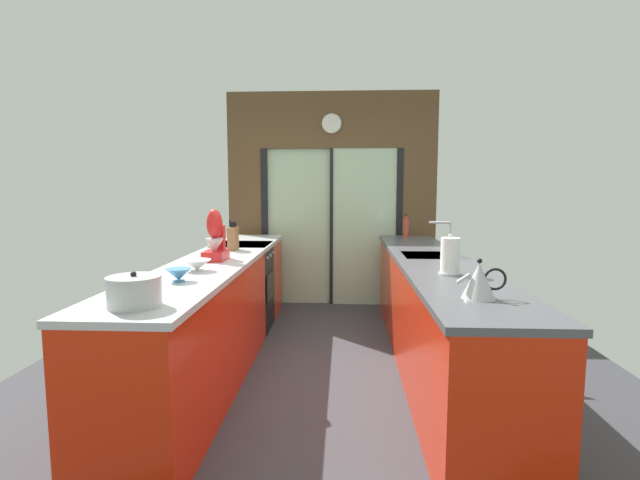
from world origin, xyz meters
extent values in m
cube|color=#38383D|center=(0.00, 0.60, -0.01)|extent=(5.04, 7.60, 0.02)
cube|color=brown|center=(0.00, 2.40, 2.35)|extent=(2.64, 0.08, 0.70)
cube|color=#B2D1AD|center=(-0.42, 2.42, 1.00)|extent=(0.80, 0.02, 2.00)
cube|color=#B2D1AD|center=(0.42, 2.38, 1.00)|extent=(0.80, 0.02, 2.00)
cube|color=black|center=(-0.86, 2.40, 1.00)|extent=(0.08, 0.10, 2.00)
cube|color=black|center=(0.86, 2.40, 1.00)|extent=(0.08, 0.10, 2.00)
cube|color=black|center=(0.00, 2.40, 1.00)|extent=(0.04, 0.10, 2.00)
cube|color=brown|center=(-1.11, 2.40, 1.00)|extent=(0.42, 0.08, 2.00)
cube|color=brown|center=(1.11, 2.40, 1.00)|extent=(0.42, 0.08, 2.00)
cylinder|color=white|center=(0.00, 2.34, 2.30)|extent=(0.23, 0.03, 0.23)
torus|color=beige|center=(0.00, 2.34, 2.30)|extent=(0.25, 0.02, 0.25)
cube|color=red|center=(-0.91, -0.33, 0.44)|extent=(0.58, 2.55, 0.88)
cube|color=red|center=(-0.91, 1.88, 0.44)|extent=(0.58, 0.65, 0.88)
cube|color=#BCBCC1|center=(-0.91, 0.30, 0.90)|extent=(0.62, 3.80, 0.04)
cube|color=red|center=(0.91, 0.30, 0.44)|extent=(0.58, 3.80, 0.88)
cube|color=#4C4C51|center=(0.91, 0.30, 0.90)|extent=(0.62, 3.80, 0.04)
cube|color=#B7BABC|center=(0.89, 0.55, 0.90)|extent=(0.40, 0.48, 0.05)
cylinder|color=#B7BABC|center=(1.09, 0.55, 1.07)|extent=(0.02, 0.02, 0.30)
cylinder|color=#B7BABC|center=(1.00, 0.55, 1.21)|extent=(0.18, 0.02, 0.02)
cube|color=black|center=(-0.91, 1.25, 0.44)|extent=(0.58, 0.60, 0.88)
cube|color=black|center=(-0.61, 1.25, 0.48)|extent=(0.01, 0.48, 0.28)
cube|color=black|center=(-0.91, 1.25, 0.91)|extent=(0.58, 0.60, 0.03)
cylinder|color=#B7BABC|center=(-0.61, 1.07, 0.80)|extent=(0.02, 0.04, 0.04)
cylinder|color=#B7BABC|center=(-0.61, 1.25, 0.80)|extent=(0.02, 0.04, 0.04)
cylinder|color=#B7BABC|center=(-0.61, 1.43, 0.80)|extent=(0.02, 0.04, 0.04)
cylinder|color=teal|center=(-0.89, -0.70, 0.92)|extent=(0.07, 0.07, 0.01)
cone|color=teal|center=(-0.89, -0.70, 0.97)|extent=(0.16, 0.16, 0.08)
cylinder|color=silver|center=(-0.89, -0.33, 0.92)|extent=(0.09, 0.09, 0.01)
cone|color=silver|center=(-0.89, -0.33, 0.97)|extent=(0.21, 0.21, 0.07)
cube|color=brown|center=(-0.89, 0.77, 1.03)|extent=(0.08, 0.14, 0.22)
cylinder|color=black|center=(-0.92, 0.77, 1.17)|extent=(0.02, 0.02, 0.08)
cylinder|color=black|center=(-0.90, 0.77, 1.16)|extent=(0.02, 0.02, 0.06)
cylinder|color=black|center=(-0.88, 0.77, 1.16)|extent=(0.02, 0.02, 0.06)
cylinder|color=black|center=(-0.86, 0.77, 1.16)|extent=(0.02, 0.02, 0.06)
cube|color=red|center=(-0.89, 0.16, 0.96)|extent=(0.17, 0.26, 0.08)
cube|color=red|center=(-0.89, 0.26, 1.10)|extent=(0.10, 0.08, 0.20)
ellipsoid|color=red|center=(-0.89, 0.15, 1.22)|extent=(0.13, 0.12, 0.24)
cone|color=#B7BABC|center=(-0.89, 0.13, 1.04)|extent=(0.15, 0.15, 0.13)
cylinder|color=#B7BABC|center=(-0.89, -1.33, 0.99)|extent=(0.26, 0.26, 0.14)
cylinder|color=#B7BABC|center=(-0.89, -1.33, 1.07)|extent=(0.27, 0.27, 0.01)
sphere|color=black|center=(-0.89, -1.33, 1.09)|extent=(0.03, 0.03, 0.03)
cone|color=#B7BABC|center=(0.89, -1.06, 1.02)|extent=(0.18, 0.18, 0.19)
sphere|color=black|center=(0.89, -1.06, 1.13)|extent=(0.03, 0.03, 0.03)
cylinder|color=#B7BABC|center=(0.81, -1.06, 1.03)|extent=(0.08, 0.02, 0.07)
torus|color=black|center=(0.98, -1.06, 1.03)|extent=(0.12, 0.01, 0.12)
cylinder|color=#B23D2D|center=(0.89, 1.94, 1.03)|extent=(0.06, 0.06, 0.23)
cylinder|color=#B23D2D|center=(0.89, 1.94, 1.17)|extent=(0.03, 0.03, 0.04)
cylinder|color=black|center=(0.89, 1.94, 1.19)|extent=(0.03, 0.03, 0.01)
cylinder|color=#B7BABC|center=(0.89, -0.37, 0.93)|extent=(0.15, 0.15, 0.01)
cylinder|color=white|center=(0.89, -0.37, 1.05)|extent=(0.13, 0.13, 0.24)
sphere|color=#B7BABC|center=(0.89, -0.37, 1.19)|extent=(0.03, 0.03, 0.03)
camera|label=1|loc=(0.16, -3.57, 1.52)|focal=26.20mm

